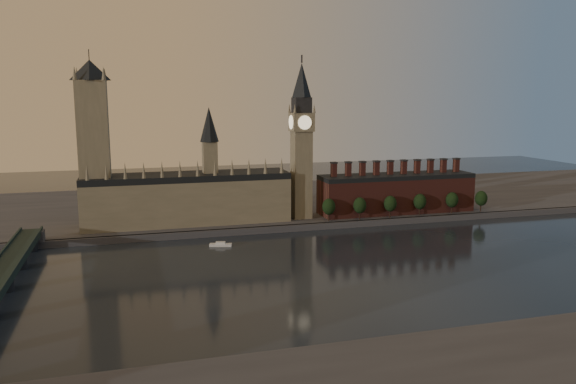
# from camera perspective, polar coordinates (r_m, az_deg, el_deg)

# --- Properties ---
(ground) EXTENTS (900.00, 900.00, 0.00)m
(ground) POSITION_cam_1_polar(r_m,az_deg,el_deg) (276.17, 6.15, -8.16)
(ground) COLOR black
(ground) RESTS_ON ground
(north_bank) EXTENTS (900.00, 182.00, 4.00)m
(north_bank) POSITION_cam_1_polar(r_m,az_deg,el_deg) (440.89, -2.51, -1.14)
(north_bank) COLOR #4A494F
(north_bank) RESTS_ON ground
(palace_of_westminster) EXTENTS (130.00, 30.30, 74.00)m
(palace_of_westminster) POSITION_cam_1_polar(r_m,az_deg,el_deg) (365.56, -10.09, -0.38)
(palace_of_westminster) COLOR gray
(palace_of_westminster) RESTS_ON north_bank
(victoria_tower) EXTENTS (24.00, 24.00, 108.00)m
(victoria_tower) POSITION_cam_1_polar(r_m,az_deg,el_deg) (360.03, -19.14, 5.10)
(victoria_tower) COLOR gray
(victoria_tower) RESTS_ON north_bank
(big_ben) EXTENTS (15.00, 15.00, 107.00)m
(big_ben) POSITION_cam_1_polar(r_m,az_deg,el_deg) (371.15, 1.38, 5.39)
(big_ben) COLOR gray
(big_ben) RESTS_ON north_bank
(chimney_block) EXTENTS (110.00, 25.00, 37.00)m
(chimney_block) POSITION_cam_1_polar(r_m,az_deg,el_deg) (402.01, 10.93, -0.06)
(chimney_block) COLOR brown
(chimney_block) RESTS_ON north_bank
(embankment_tree_0) EXTENTS (8.60, 8.60, 14.88)m
(embankment_tree_0) POSITION_cam_1_polar(r_m,az_deg,el_deg) (367.50, 4.16, -1.50)
(embankment_tree_0) COLOR black
(embankment_tree_0) RESTS_ON north_bank
(embankment_tree_1) EXTENTS (8.60, 8.60, 14.88)m
(embankment_tree_1) POSITION_cam_1_polar(r_m,az_deg,el_deg) (374.03, 7.30, -1.36)
(embankment_tree_1) COLOR black
(embankment_tree_1) RESTS_ON north_bank
(embankment_tree_2) EXTENTS (8.60, 8.60, 14.88)m
(embankment_tree_2) POSITION_cam_1_polar(r_m,az_deg,el_deg) (383.25, 10.35, -1.17)
(embankment_tree_2) COLOR black
(embankment_tree_2) RESTS_ON north_bank
(embankment_tree_3) EXTENTS (8.60, 8.60, 14.88)m
(embankment_tree_3) POSITION_cam_1_polar(r_m,az_deg,el_deg) (394.88, 13.25, -0.96)
(embankment_tree_3) COLOR black
(embankment_tree_3) RESTS_ON north_bank
(embankment_tree_4) EXTENTS (8.60, 8.60, 14.88)m
(embankment_tree_4) POSITION_cam_1_polar(r_m,az_deg,el_deg) (407.27, 16.32, -0.77)
(embankment_tree_4) COLOR black
(embankment_tree_4) RESTS_ON north_bank
(embankment_tree_5) EXTENTS (8.60, 8.60, 14.88)m
(embankment_tree_5) POSITION_cam_1_polar(r_m,az_deg,el_deg) (419.62, 19.03, -0.62)
(embankment_tree_5) COLOR black
(embankment_tree_5) RESTS_ON north_bank
(river_boat) EXTENTS (13.10, 6.81, 2.52)m
(river_boat) POSITION_cam_1_polar(r_m,az_deg,el_deg) (324.24, -6.86, -5.31)
(river_boat) COLOR silver
(river_boat) RESTS_ON ground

